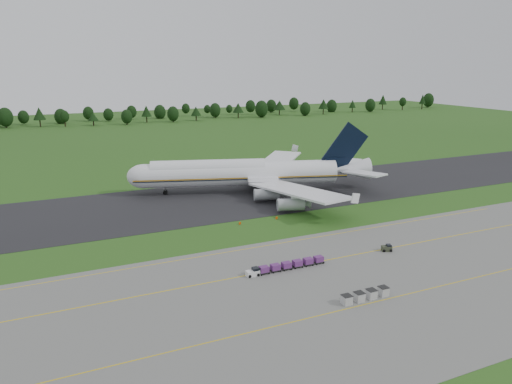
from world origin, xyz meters
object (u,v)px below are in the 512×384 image
edge_markers (259,221)px  aircraft (246,173)px  utility_cart (387,248)px  uld_row (365,295)px  baggage_train (285,266)px

edge_markers → aircraft: bearing=72.3°
utility_cart → uld_row: uld_row is taller
edge_markers → baggage_train: bearing=-105.5°
aircraft → edge_markers: aircraft is taller
aircraft → baggage_train: (-16.45, -55.16, -4.97)m
uld_row → edge_markers: size_ratio=0.85×
uld_row → edge_markers: (1.71, 43.98, -0.54)m
baggage_train → edge_markers: size_ratio=1.55×
edge_markers → uld_row: bearing=-92.2°
aircraft → baggage_train: aircraft is taller
uld_row → utility_cart: bearing=42.5°
baggage_train → utility_cart: baggage_train is taller
aircraft → uld_row: (-10.40, -71.20, -4.97)m
aircraft → utility_cart: size_ratio=31.64×
baggage_train → edge_markers: baggage_train is taller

